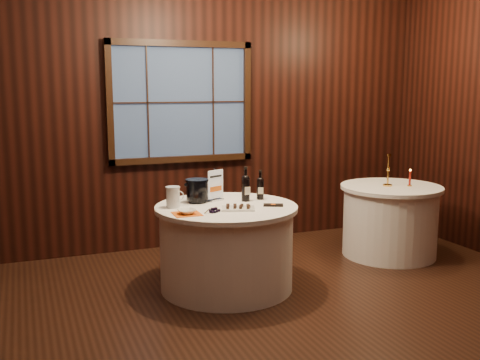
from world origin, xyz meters
name	(u,v)px	position (x,y,z in m)	size (l,w,h in m)	color
ground	(272,331)	(0.00, 0.00, 0.00)	(6.00, 6.00, 0.00)	black
back_wall	(181,112)	(0.00, 2.48, 1.54)	(6.00, 0.10, 3.00)	black
main_table	(226,247)	(0.00, 1.00, 0.39)	(1.28, 1.28, 0.77)	white
side_table	(390,220)	(2.00, 1.30, 0.39)	(1.08, 1.08, 0.77)	white
sign_stand	(215,190)	(-0.02, 1.24, 0.87)	(0.18, 0.14, 0.30)	silver
port_bottle_left	(246,186)	(0.24, 1.12, 0.91)	(0.08, 0.08, 0.32)	black
port_bottle_right	(260,187)	(0.39, 1.14, 0.89)	(0.07, 0.07, 0.28)	black
ice_bucket	(197,190)	(-0.20, 1.23, 0.88)	(0.21, 0.21, 0.22)	black
chocolate_plate	(238,208)	(0.04, 0.81, 0.79)	(0.33, 0.28, 0.04)	white
chocolate_box	(273,205)	(0.39, 0.83, 0.78)	(0.18, 0.09, 0.01)	black
grape_bunch	(215,210)	(-0.19, 0.77, 0.79)	(0.17, 0.09, 0.04)	black
glass_pitcher	(173,197)	(-0.46, 1.10, 0.86)	(0.17, 0.13, 0.19)	silver
orange_napkin	(187,214)	(-0.42, 0.80, 0.77)	(0.23, 0.23, 0.00)	#DB5A12
cracker_bowl	(187,212)	(-0.42, 0.80, 0.79)	(0.15, 0.15, 0.04)	white
brass_candlestick	(388,174)	(1.95, 1.30, 0.90)	(0.10, 0.10, 0.35)	gold
red_candle	(410,179)	(2.16, 1.20, 0.84)	(0.05, 0.05, 0.19)	gold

